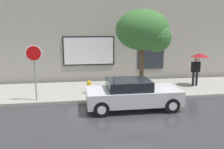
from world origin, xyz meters
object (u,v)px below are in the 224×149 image
at_px(fire_hydrant, 89,87).
at_px(pedestrian_with_umbrella, 199,59).
at_px(street_tree, 145,32).
at_px(stop_sign, 34,62).
at_px(parked_car, 132,94).

xyz_separation_m(fire_hydrant, pedestrian_with_umbrella, (6.46, 0.77, 1.22)).
bearing_deg(fire_hydrant, street_tree, 0.04).
height_order(fire_hydrant, stop_sign, stop_sign).
bearing_deg(pedestrian_with_umbrella, stop_sign, -170.25).
bearing_deg(street_tree, pedestrian_with_umbrella, 12.31).
bearing_deg(parked_car, fire_hydrant, 129.20).
height_order(pedestrian_with_umbrella, stop_sign, stop_sign).
distance_m(fire_hydrant, street_tree, 4.10).
bearing_deg(stop_sign, street_tree, 8.09).
relative_size(pedestrian_with_umbrella, street_tree, 0.45).
distance_m(street_tree, stop_sign, 5.70).
distance_m(fire_hydrant, stop_sign, 3.05).
distance_m(parked_car, fire_hydrant, 2.81).
height_order(pedestrian_with_umbrella, street_tree, street_tree).
bearing_deg(pedestrian_with_umbrella, street_tree, -167.69).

